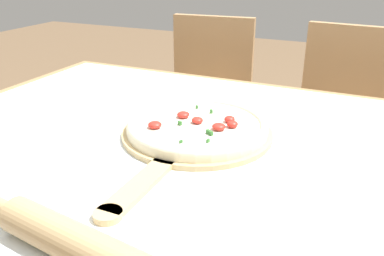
# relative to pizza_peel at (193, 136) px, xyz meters

# --- Properties ---
(dining_table) EXTENTS (1.37, 1.05, 0.73)m
(dining_table) POSITION_rel_pizza_peel_xyz_m (-0.03, -0.01, -0.10)
(dining_table) COLOR #A87F51
(dining_table) RESTS_ON ground_plane
(towel_cloth) EXTENTS (1.29, 0.97, 0.00)m
(towel_cloth) POSITION_rel_pizza_peel_xyz_m (-0.03, -0.01, -0.01)
(towel_cloth) COLOR silver
(towel_cloth) RESTS_ON dining_table
(pizza_peel) EXTENTS (0.36, 0.56, 0.01)m
(pizza_peel) POSITION_rel_pizza_peel_xyz_m (0.00, 0.00, 0.00)
(pizza_peel) COLOR tan
(pizza_peel) RESTS_ON towel_cloth
(pizza) EXTENTS (0.33, 0.33, 0.03)m
(pizza) POSITION_rel_pizza_peel_xyz_m (0.00, 0.02, 0.02)
(pizza) COLOR beige
(pizza) RESTS_ON pizza_peel
(chair_left) EXTENTS (0.43, 0.43, 0.88)m
(chair_left) POSITION_rel_pizza_peel_xyz_m (-0.33, 0.88, -0.24)
(chair_left) COLOR tan
(chair_left) RESTS_ON ground_plane
(chair_right) EXTENTS (0.44, 0.44, 0.88)m
(chair_right) POSITION_rel_pizza_peel_xyz_m (0.27, 0.88, -0.24)
(chair_right) COLOR tan
(chair_right) RESTS_ON ground_plane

